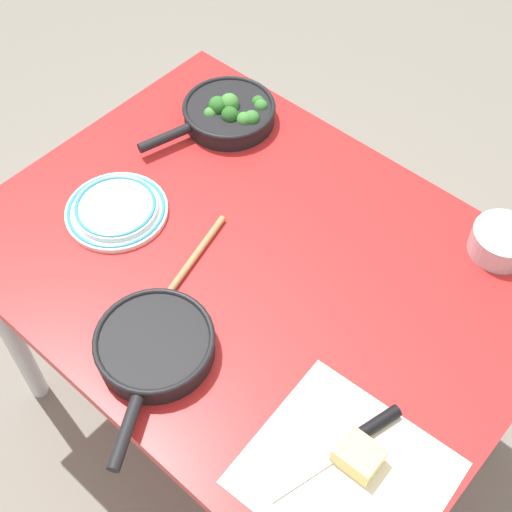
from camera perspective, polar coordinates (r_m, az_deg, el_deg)
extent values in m
plane|color=slate|center=(2.11, 0.00, -12.28)|extent=(14.00, 14.00, 0.00)
cube|color=red|center=(1.50, 0.00, -0.81)|extent=(1.16, 0.87, 0.03)
cylinder|color=#BCBCC1|center=(1.94, -19.22, -5.52)|extent=(0.05, 0.05, 0.69)
cylinder|color=#BCBCC1|center=(2.18, -3.73, 6.79)|extent=(0.05, 0.05, 0.69)
cylinder|color=black|center=(1.77, -2.16, 11.31)|extent=(0.22, 0.22, 0.04)
torus|color=black|center=(1.75, -2.18, 11.84)|extent=(0.23, 0.23, 0.01)
cylinder|color=black|center=(1.70, -7.32, 9.35)|extent=(0.06, 0.13, 0.02)
cylinder|color=#2C6823|center=(1.73, -0.35, 10.36)|extent=(0.01, 0.01, 0.02)
sphere|color=#387A33|center=(1.72, -0.35, 10.96)|extent=(0.04, 0.04, 0.04)
cylinder|color=#205218|center=(1.74, -2.08, 10.56)|extent=(0.01, 0.01, 0.02)
sphere|color=#286023|center=(1.72, -2.11, 11.20)|extent=(0.04, 0.04, 0.04)
cylinder|color=#245B1C|center=(1.78, 0.18, 11.70)|extent=(0.01, 0.01, 0.02)
sphere|color=#2D6B28|center=(1.77, 0.18, 12.20)|extent=(0.03, 0.03, 0.03)
cylinder|color=#357027|center=(1.75, -1.78, 10.72)|extent=(0.01, 0.01, 0.02)
sphere|color=#428438|center=(1.74, -1.79, 11.16)|extent=(0.03, 0.03, 0.03)
cylinder|color=#357027|center=(1.73, -0.94, 10.28)|extent=(0.01, 0.01, 0.02)
sphere|color=#428438|center=(1.72, -0.95, 10.85)|extent=(0.04, 0.04, 0.04)
cylinder|color=#245B1C|center=(1.76, -3.04, 11.24)|extent=(0.02, 0.02, 0.02)
sphere|color=#2D6B28|center=(1.75, -3.08, 11.93)|extent=(0.05, 0.05, 0.05)
cylinder|color=#357027|center=(1.76, -3.65, 10.79)|extent=(0.01, 0.01, 0.02)
sphere|color=#428438|center=(1.74, -3.68, 11.28)|extent=(0.03, 0.03, 0.03)
cylinder|color=#245B1C|center=(1.77, -1.93, 11.27)|extent=(0.01, 0.01, 0.02)
sphere|color=#2D6B28|center=(1.75, -1.95, 11.83)|extent=(0.04, 0.04, 0.04)
cylinder|color=#2C6823|center=(1.77, 0.41, 11.36)|extent=(0.01, 0.01, 0.02)
sphere|color=#387A33|center=(1.76, 0.41, 11.88)|extent=(0.03, 0.03, 0.03)
cylinder|color=#2C6823|center=(1.77, -2.55, 11.26)|extent=(0.01, 0.01, 0.02)
sphere|color=#387A33|center=(1.76, -2.57, 11.73)|extent=(0.03, 0.03, 0.03)
cylinder|color=#357027|center=(1.77, -2.12, 11.42)|extent=(0.02, 0.02, 0.03)
sphere|color=#428438|center=(1.75, -2.15, 12.14)|extent=(0.05, 0.05, 0.05)
cube|color=#AD7F4C|center=(1.81, -3.71, 12.35)|extent=(0.03, 0.04, 0.02)
cube|color=olive|center=(1.73, -3.62, 10.22)|extent=(0.04, 0.04, 0.03)
cube|color=#AD7F4C|center=(1.77, -2.26, 11.57)|extent=(0.04, 0.04, 0.03)
cylinder|color=black|center=(1.36, -7.95, -7.20)|extent=(0.22, 0.22, 0.05)
torus|color=black|center=(1.34, -8.06, -6.71)|extent=(0.23, 0.23, 0.01)
cylinder|color=black|center=(1.28, -10.39, -13.74)|extent=(0.09, 0.13, 0.02)
cylinder|color=#EAD170|center=(1.37, -7.93, -7.28)|extent=(0.18, 0.18, 0.02)
cylinder|color=#A87A4C|center=(1.47, -5.73, -1.17)|extent=(0.09, 0.31, 0.02)
ellipsoid|color=#A87A4C|center=(1.39, -9.64, -6.51)|extent=(0.05, 0.07, 0.02)
cube|color=silver|center=(1.28, 7.17, -16.84)|extent=(0.34, 0.32, 0.00)
cube|color=silver|center=(1.28, 4.73, -16.37)|extent=(0.08, 0.19, 0.01)
cylinder|color=black|center=(1.31, 9.81, -12.96)|extent=(0.05, 0.09, 0.02)
cube|color=#EFD67A|center=(1.27, 8.20, -15.54)|extent=(0.08, 0.07, 0.04)
cylinder|color=white|center=(1.60, -11.08, 3.53)|extent=(0.23, 0.23, 0.01)
torus|color=teal|center=(1.59, -11.11, 3.67)|extent=(0.22, 0.22, 0.01)
cylinder|color=white|center=(1.59, -11.15, 3.81)|extent=(0.19, 0.19, 0.01)
torus|color=teal|center=(1.58, -11.18, 3.96)|extent=(0.18, 0.18, 0.01)
cylinder|color=#B7B7BC|center=(1.57, 19.06, 1.12)|extent=(0.13, 0.13, 0.06)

